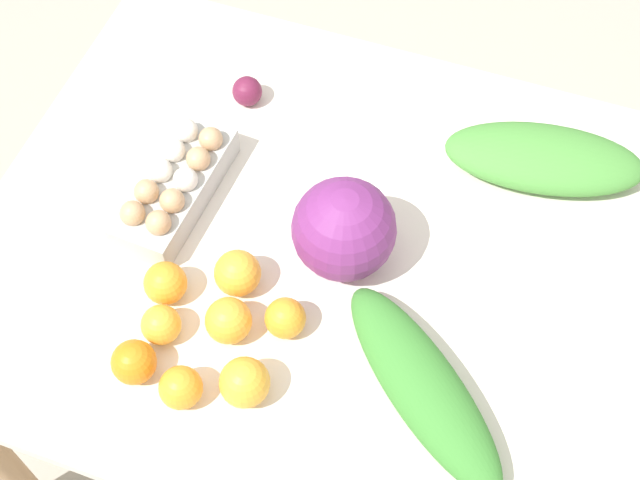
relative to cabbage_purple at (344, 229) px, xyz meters
name	(u,v)px	position (x,y,z in m)	size (l,w,h in m)	color
ground_plane	(320,409)	(-0.04, 0.01, -0.85)	(8.00, 8.00, 0.00)	#B2A899
dining_table	(320,275)	(-0.04, 0.01, -0.19)	(1.20, 1.00, 0.77)	silver
cabbage_purple	(344,229)	(0.00, 0.00, 0.00)	(0.18, 0.18, 0.18)	#7A2D75
egg_carton	(175,185)	(-0.32, 0.02, -0.05)	(0.13, 0.29, 0.09)	#B7B7B2
greens_bunch_scallion	(423,386)	(0.20, -0.20, -0.05)	(0.39, 0.11, 0.08)	#3D8433
greens_bunch_beet_tops	(544,159)	(0.28, 0.30, -0.05)	(0.36, 0.15, 0.08)	#4C933D
beet_root	(247,91)	(-0.29, 0.27, -0.06)	(0.06, 0.06, 0.06)	maroon
orange_0	(228,321)	(-0.13, -0.20, -0.05)	(0.08, 0.08, 0.08)	#F9A833
orange_1	(134,362)	(-0.24, -0.32, -0.05)	(0.07, 0.07, 0.07)	orange
orange_2	(245,382)	(-0.06, -0.29, -0.05)	(0.08, 0.08, 0.08)	#F9A833
orange_3	(161,325)	(-0.23, -0.24, -0.06)	(0.07, 0.07, 0.07)	#F9A833
orange_4	(238,273)	(-0.15, -0.11, -0.05)	(0.08, 0.08, 0.08)	#F9A833
orange_5	(288,319)	(-0.04, -0.16, -0.05)	(0.07, 0.07, 0.07)	orange
orange_6	(165,283)	(-0.26, -0.17, -0.05)	(0.07, 0.07, 0.07)	orange
orange_7	(181,388)	(-0.15, -0.33, -0.05)	(0.07, 0.07, 0.07)	orange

